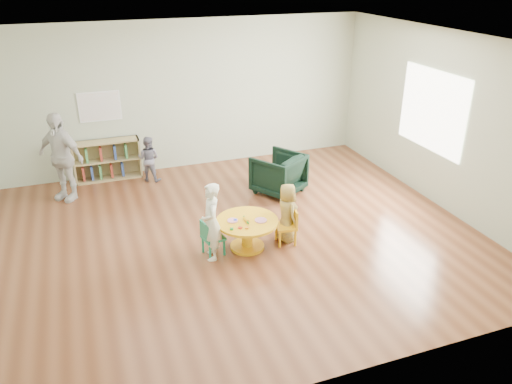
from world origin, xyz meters
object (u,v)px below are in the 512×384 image
Objects in this scene: kid_chair_right at (289,225)px; child_left at (211,222)px; kid_chair_left at (211,237)px; adult_caretaker at (61,157)px; child_right at (287,213)px; bookshelf at (107,160)px; toddler at (149,159)px; armchair at (278,174)px; activity_table at (247,229)px.

child_left is (-1.14, -0.01, 0.26)m from kid_chair_right.
kid_chair_left is 0.28m from child_left.
adult_caretaker reaches higher than child_left.
kid_chair_left is at bearing -168.66° from child_left.
child_left reaches higher than kid_chair_right.
kid_chair_left is 0.58× the size of child_right.
kid_chair_left is at bearing 94.97° from kid_chair_right.
bookshelf reaches higher than kid_chair_right.
child_left is at bearing 128.65° from toddler.
child_right is at bearing 39.14° from armchair.
child_right is 3.26m from toddler.
toddler is at bearing 107.62° from activity_table.
activity_table is 0.63m from child_right.
child_left reaches higher than kid_chair_left.
kid_chair_left is 0.60× the size of toddler.
child_right is at bearing -55.07° from bookshelf.
armchair is at bearing 122.43° from kid_chair_left.
kid_chair_left is 1.16m from child_right.
child_left is 2.99m from toddler.
kid_chair_right is 0.35× the size of adult_caretaker.
kid_chair_right is 3.33m from toddler.
toddler reaches higher than kid_chair_right.
toddler reaches higher than kid_chair_left.
kid_chair_left is 1.14m from kid_chair_right.
bookshelf is 0.81m from toddler.
bookshelf is 1.06m from adult_caretaker.
armchair is at bearing -30.88° from bookshelf.
armchair is 0.51× the size of adult_caretaker.
bookshelf reaches higher than kid_chair_left.
child_left is 3.26m from adult_caretaker.
kid_chair_left is 0.96× the size of kid_chair_right.
armchair is at bearing 26.22° from adult_caretaker.
bookshelf is (-1.12, 3.25, 0.09)m from kid_chair_left.
child_right is 3.97m from adult_caretaker.
child_right is (1.14, 0.01, 0.17)m from kid_chair_left.
child_left is at bearing 12.23° from armchair.
activity_table is at bearing 107.37° from child_left.
adult_caretaker is at bearing -135.51° from child_left.
child_right is at bearing 149.14° from toddler.
child_right is (2.26, -3.23, 0.08)m from bookshelf.
armchair is 0.71× the size of child_left.
adult_caretaker reaches higher than kid_chair_right.
toddler is (0.73, -0.35, 0.06)m from bookshelf.
armchair is at bearing 144.71° from child_left.
adult_caretaker is at bearing 42.65° from toddler.
child_left is (-0.53, -0.07, 0.25)m from activity_table.
kid_chair_right is 1.73m from armchair.
child_left is at bearing -71.38° from bookshelf.
adult_caretaker reaches higher than activity_table.
toddler is 0.56× the size of adult_caretaker.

